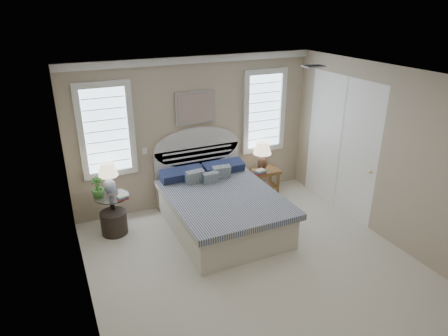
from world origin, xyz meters
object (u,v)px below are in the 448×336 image
floor_pot (114,223)px  side_table_left (113,209)px  lamp_right (262,153)px  lamp_left (108,175)px  nightstand_right (266,176)px  bed (219,205)px

floor_pot → side_table_left: bearing=78.5°
side_table_left → floor_pot: 0.22m
side_table_left → lamp_right: (2.88, 0.14, 0.49)m
floor_pot → lamp_left: (0.03, 0.24, 0.76)m
nightstand_right → floor_pot: (-2.97, -0.21, -0.19)m
lamp_right → bed: bearing=-149.1°
nightstand_right → side_table_left: bearing=-178.1°
side_table_left → lamp_left: bearing=86.6°
lamp_left → floor_pot: bearing=-97.1°
side_table_left → nightstand_right: side_table_left is taller
nightstand_right → lamp_right: (-0.07, 0.04, 0.49)m
lamp_right → side_table_left: bearing=-177.2°
bed → lamp_left: bed is taller
bed → side_table_left: size_ratio=3.61×
nightstand_right → lamp_right: bearing=150.1°
bed → nightstand_right: bed is taller
lamp_right → nightstand_right: bearing=-29.9°
floor_pot → lamp_left: bearing=82.9°
bed → side_table_left: (-1.65, 0.59, 0.00)m
bed → floor_pot: (-1.67, 0.48, -0.19)m
lamp_left → lamp_right: (2.87, 0.01, -0.08)m
side_table_left → lamp_left: lamp_left is taller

